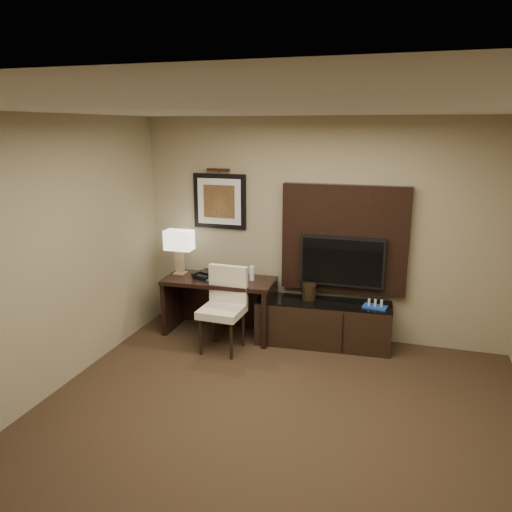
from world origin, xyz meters
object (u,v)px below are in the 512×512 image
at_px(tv, 342,261).
at_px(table_lamp, 179,250).
at_px(desk_phone, 204,274).
at_px(minibar_tray, 375,304).
at_px(desk_chair, 222,311).
at_px(water_bottle, 252,273).
at_px(credenza, 323,323).
at_px(desk, 220,307).
at_px(ice_bucket, 309,292).

relative_size(tv, table_lamp, 1.60).
xyz_separation_m(desk_phone, minibar_tray, (2.10, 0.07, -0.19)).
xyz_separation_m(tv, desk_phone, (-1.68, -0.26, -0.23)).
xyz_separation_m(desk_chair, desk_phone, (-0.40, 0.42, 0.29)).
height_order(table_lamp, water_bottle, table_lamp).
bearing_deg(water_bottle, minibar_tray, -0.81).
distance_m(credenza, desk_phone, 1.59).
bearing_deg(credenza, water_bottle, 176.45).
xyz_separation_m(desk_chair, table_lamp, (-0.76, 0.50, 0.55)).
xyz_separation_m(desk, tv, (1.48, 0.24, 0.65)).
bearing_deg(minibar_tray, desk_chair, -164.16).
bearing_deg(water_bottle, credenza, 0.29).
bearing_deg(ice_bucket, desk, -174.51).
height_order(desk_chair, table_lamp, table_lamp).
bearing_deg(tv, desk_phone, -171.03).
distance_m(credenza, minibar_tray, 0.68).
distance_m(credenza, water_bottle, 1.05).
relative_size(tv, desk_chair, 1.00).
distance_m(tv, minibar_tray, 0.63).
xyz_separation_m(ice_bucket, minibar_tray, (0.79, -0.06, -0.05)).
bearing_deg(water_bottle, ice_bucket, 3.45).
height_order(desk, minibar_tray, desk).
bearing_deg(desk_chair, minibar_tray, 18.05).
distance_m(desk_chair, minibar_tray, 1.78).
relative_size(desk_phone, ice_bucket, 1.15).
relative_size(desk_phone, minibar_tray, 0.80).
height_order(desk, table_lamp, table_lamp).
distance_m(desk, water_bottle, 0.62).
relative_size(credenza, desk_phone, 7.45).
xyz_separation_m(desk_phone, ice_bucket, (1.31, 0.13, -0.15)).
bearing_deg(water_bottle, table_lamp, -179.83).
height_order(desk, desk_phone, desk_phone).
distance_m(table_lamp, water_bottle, 0.99).
distance_m(desk, desk_phone, 0.47).
height_order(tv, minibar_tray, tv).
bearing_deg(minibar_tray, ice_bucket, 175.35).
relative_size(water_bottle, minibar_tray, 0.67).
height_order(desk, tv, tv).
xyz_separation_m(tv, ice_bucket, (-0.36, -0.13, -0.38)).
bearing_deg(desk_phone, credenza, 21.10).
bearing_deg(desk_chair, table_lamp, 148.72).
height_order(tv, ice_bucket, tv).
relative_size(water_bottle, ice_bucket, 0.96).
relative_size(desk_chair, ice_bucket, 5.33).
bearing_deg(desk_phone, minibar_tray, 19.38).
height_order(credenza, desk_chair, desk_chair).
height_order(desk_chair, ice_bucket, desk_chair).
height_order(desk_chair, desk_phone, desk_chair).
bearing_deg(desk_phone, desk, 24.69).
bearing_deg(desk, minibar_tray, -1.34).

